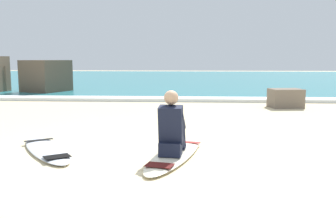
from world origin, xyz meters
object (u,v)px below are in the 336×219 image
at_px(surfboard_main, 175,154).
at_px(surfer_seated, 172,130).
at_px(surfboard_spare_near, 47,149).
at_px(shoreline_rock, 286,98).

bearing_deg(surfboard_main, surfer_seated, -110.34).
bearing_deg(surfboard_spare_near, shoreline_rock, 48.02).
bearing_deg(surfer_seated, surfboard_spare_near, 172.03).
distance_m(surfboard_main, surfboard_spare_near, 2.08).
height_order(surfboard_spare_near, shoreline_rock, shoreline_rock).
relative_size(surfboard_main, shoreline_rock, 2.65).
relative_size(surfboard_spare_near, shoreline_rock, 2.19).
xyz_separation_m(surfboard_main, surfer_seated, (-0.05, -0.14, 0.40)).
bearing_deg(surfboard_main, surfboard_spare_near, 175.91).
height_order(surfer_seated, surfboard_spare_near, surfer_seated).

